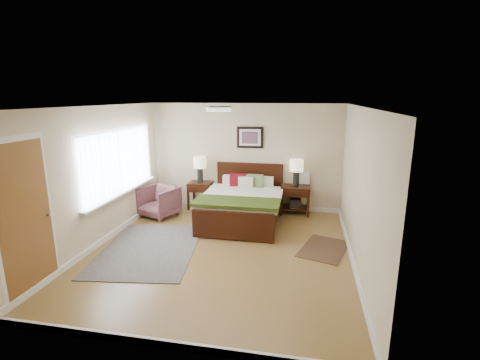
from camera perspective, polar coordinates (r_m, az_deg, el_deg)
The scene contains 18 objects.
floor at distance 6.28m, azimuth -3.18°, elevation -11.50°, with size 5.00×5.00×0.00m, color brown.
back_wall at distance 8.25m, azimuth 0.86°, elevation 3.79°, with size 4.50×0.04×2.50m, color beige.
front_wall at distance 3.60m, azimuth -13.14°, elevation -9.88°, with size 4.50×0.04×2.50m, color beige.
left_wall at distance 6.75m, azimuth -22.21°, elevation 0.53°, with size 0.04×5.00×2.50m, color beige.
right_wall at distance 5.75m, azimuth 18.97°, elevation -1.36°, with size 0.04×5.00×2.50m, color beige.
ceiling at distance 5.68m, azimuth -3.52°, elevation 11.96°, with size 4.50×5.00×0.02m, color white.
window at distance 7.28m, azimuth -19.00°, elevation 2.72°, with size 0.11×2.72×1.32m.
door at distance 5.46m, azimuth -31.74°, elevation -5.46°, with size 0.06×1.00×2.18m.
ceil_fixture at distance 5.68m, azimuth -3.52°, elevation 11.61°, with size 0.44×0.44×0.08m.
bed at distance 7.44m, azimuth 0.40°, elevation -3.19°, with size 1.69×2.04×1.10m.
wall_art at distance 8.13m, azimuth 1.66°, elevation 6.99°, with size 0.62×0.05×0.50m.
nightstand_left at distance 8.41m, azimuth -6.55°, elevation -1.20°, with size 0.54×0.49×0.65m.
nightstand_right at distance 8.09m, azimuth 9.05°, elevation -2.83°, with size 0.66×0.49×0.65m.
lamp_left at distance 8.31m, azimuth -6.61°, elevation 2.47°, with size 0.31×0.31×0.61m.
lamp_right at distance 7.94m, azimuth 9.23°, elevation 1.93°, with size 0.31×0.31×0.61m.
armchair at distance 8.05m, azimuth -13.16°, elevation -3.49°, with size 0.73×0.75×0.68m, color brown.
rug_persian at distance 6.52m, azimuth -14.69°, elevation -10.89°, with size 1.62×2.29×0.01m, color #0C1A3F.
rug_navy at distance 6.51m, azimuth 13.62°, elevation -10.89°, with size 0.72×1.09×0.01m, color black.
Camera 1 is at (1.39, -5.51, 2.67)m, focal length 26.00 mm.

